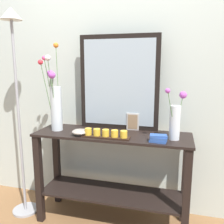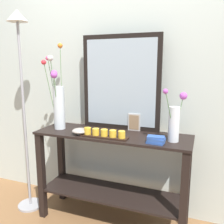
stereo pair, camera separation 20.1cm
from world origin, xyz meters
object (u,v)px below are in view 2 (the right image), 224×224
(candle_tray, at_px, (104,134))
(floor_lamp, at_px, (22,80))
(vase_right, at_px, (175,121))
(decorative_bowl, at_px, (80,131))
(book_stack, at_px, (156,140))
(mirror_leaning, at_px, (121,83))
(tall_vase_left, at_px, (58,101))
(picture_frame_small, at_px, (134,122))
(console_table, at_px, (112,167))

(candle_tray, distance_m, floor_lamp, 0.92)
(vase_right, bearing_deg, decorative_bowl, -173.28)
(book_stack, distance_m, floor_lamp, 1.31)
(book_stack, bearing_deg, decorative_bowl, 179.01)
(decorative_bowl, xyz_separation_m, book_stack, (0.64, -0.01, -0.00))
(mirror_leaning, bearing_deg, tall_vase_left, -159.87)
(mirror_leaning, xyz_separation_m, book_stack, (0.38, -0.30, -0.39))
(picture_frame_small, xyz_separation_m, floor_lamp, (-1.00, -0.24, 0.36))
(mirror_leaning, distance_m, candle_tray, 0.49)
(tall_vase_left, distance_m, picture_frame_small, 0.70)
(mirror_leaning, height_order, decorative_bowl, mirror_leaning)
(mirror_leaning, relative_size, picture_frame_small, 5.46)
(console_table, relative_size, tall_vase_left, 1.72)
(picture_frame_small, height_order, decorative_bowl, picture_frame_small)
(console_table, height_order, tall_vase_left, tall_vase_left)
(tall_vase_left, xyz_separation_m, floor_lamp, (-0.34, -0.06, 0.18))
(vase_right, bearing_deg, console_table, 176.94)
(decorative_bowl, bearing_deg, candle_tray, -2.61)
(vase_right, height_order, candle_tray, vase_right)
(console_table, bearing_deg, picture_frame_small, 46.37)
(console_table, height_order, picture_frame_small, picture_frame_small)
(floor_lamp, bearing_deg, book_stack, -2.24)
(decorative_bowl, bearing_deg, mirror_leaning, 48.39)
(mirror_leaning, distance_m, tall_vase_left, 0.58)
(decorative_bowl, distance_m, floor_lamp, 0.73)
(vase_right, xyz_separation_m, picture_frame_small, (-0.36, 0.18, -0.08))
(mirror_leaning, bearing_deg, floor_lamp, -163.72)
(tall_vase_left, bearing_deg, vase_right, -0.47)
(console_table, distance_m, candle_tray, 0.36)
(tall_vase_left, relative_size, candle_tray, 1.96)
(book_stack, relative_size, floor_lamp, 0.07)
(vase_right, relative_size, book_stack, 3.00)
(candle_tray, relative_size, decorative_bowl, 2.87)
(floor_lamp, bearing_deg, console_table, 5.31)
(console_table, xyz_separation_m, floor_lamp, (-0.85, -0.08, 0.74))
(decorative_bowl, height_order, book_stack, book_stack)
(mirror_leaning, relative_size, candle_tray, 2.12)
(console_table, xyz_separation_m, tall_vase_left, (-0.51, -0.02, 0.56))
(mirror_leaning, height_order, floor_lamp, floor_lamp)
(picture_frame_small, distance_m, book_stack, 0.38)
(console_table, xyz_separation_m, mirror_leaning, (0.02, 0.17, 0.72))
(mirror_leaning, height_order, tall_vase_left, mirror_leaning)
(candle_tray, height_order, floor_lamp, floor_lamp)
(book_stack, height_order, floor_lamp, floor_lamp)
(tall_vase_left, xyz_separation_m, book_stack, (0.91, -0.11, -0.23))
(console_table, bearing_deg, mirror_leaning, 84.61)
(console_table, bearing_deg, vase_right, -3.06)
(mirror_leaning, distance_m, floor_lamp, 0.90)
(console_table, height_order, decorative_bowl, decorative_bowl)
(console_table, relative_size, picture_frame_small, 8.68)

